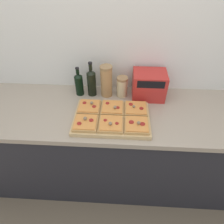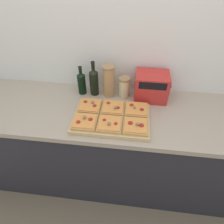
{
  "view_description": "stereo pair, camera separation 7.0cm",
  "coord_description": "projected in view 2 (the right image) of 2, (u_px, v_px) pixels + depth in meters",
  "views": [
    {
      "loc": [
        0.04,
        -0.84,
        1.88
      ],
      "look_at": [
        -0.02,
        0.24,
        0.93
      ],
      "focal_mm": 32.0,
      "sensor_mm": 36.0,
      "label": 1
    },
    {
      "loc": [
        0.11,
        -0.83,
        1.88
      ],
      "look_at": [
        -0.02,
        0.24,
        0.93
      ],
      "focal_mm": 32.0,
      "sensor_mm": 36.0,
      "label": 2
    }
  ],
  "objects": [
    {
      "name": "grain_jar_tall",
      "position": [
        109.0,
        81.0,
        1.6
      ],
      "size": [
        0.1,
        0.1,
        0.26
      ],
      "color": "#AD7F4C",
      "rests_on": "kitchen_counter"
    },
    {
      "name": "kitchen_counter",
      "position": [
        115.0,
        147.0,
        1.82
      ],
      "size": [
        2.63,
        0.67,
        0.88
      ],
      "color": "#232328",
      "rests_on": "ground_plane"
    },
    {
      "name": "pizza_slice_back_left",
      "position": [
        90.0,
        106.0,
        1.5
      ],
      "size": [
        0.16,
        0.16,
        0.05
      ],
      "color": "tan",
      "rests_on": "cutting_board"
    },
    {
      "name": "pizza_slice_front_left",
      "position": [
        85.0,
        122.0,
        1.37
      ],
      "size": [
        0.16,
        0.16,
        0.05
      ],
      "color": "tan",
      "rests_on": "cutting_board"
    },
    {
      "name": "wine_bottle",
      "position": [
        94.0,
        81.0,
        1.62
      ],
      "size": [
        0.07,
        0.07,
        0.29
      ],
      "color": "black",
      "rests_on": "kitchen_counter"
    },
    {
      "name": "grain_jar_short",
      "position": [
        124.0,
        87.0,
        1.62
      ],
      "size": [
        0.09,
        0.09,
        0.17
      ],
      "color": "beige",
      "rests_on": "kitchen_counter"
    },
    {
      "name": "toaster_oven",
      "position": [
        151.0,
        86.0,
        1.58
      ],
      "size": [
        0.28,
        0.2,
        0.22
      ],
      "color": "red",
      "rests_on": "kitchen_counter"
    },
    {
      "name": "olive_oil_bottle",
      "position": [
        82.0,
        83.0,
        1.64
      ],
      "size": [
        0.07,
        0.07,
        0.25
      ],
      "color": "black",
      "rests_on": "kitchen_counter"
    },
    {
      "name": "cutting_board",
      "position": [
        111.0,
        118.0,
        1.44
      ],
      "size": [
        0.54,
        0.36,
        0.03
      ],
      "primitive_type": "cube",
      "color": "tan",
      "rests_on": "kitchen_counter"
    },
    {
      "name": "pizza_slice_front_right",
      "position": [
        136.0,
        126.0,
        1.34
      ],
      "size": [
        0.16,
        0.16,
        0.05
      ],
      "color": "tan",
      "rests_on": "cutting_board"
    },
    {
      "name": "pizza_slice_front_center",
      "position": [
        110.0,
        124.0,
        1.35
      ],
      "size": [
        0.16,
        0.16,
        0.05
      ],
      "color": "tan",
      "rests_on": "cutting_board"
    },
    {
      "name": "ground_plane",
      "position": [
        111.0,
        204.0,
        1.87
      ],
      "size": [
        12.0,
        12.0,
        0.0
      ],
      "primitive_type": "plane",
      "color": "brown"
    },
    {
      "name": "pizza_slice_back_right",
      "position": [
        136.0,
        110.0,
        1.47
      ],
      "size": [
        0.16,
        0.16,
        0.05
      ],
      "color": "tan",
      "rests_on": "cutting_board"
    },
    {
      "name": "pizza_slice_back_center",
      "position": [
        113.0,
        108.0,
        1.48
      ],
      "size": [
        0.16,
        0.16,
        0.05
      ],
      "color": "tan",
      "rests_on": "cutting_board"
    },
    {
      "name": "wall_back",
      "position": [
        121.0,
        45.0,
        1.55
      ],
      "size": [
        6.0,
        0.06,
        2.5
      ],
      "color": "silver",
      "rests_on": "ground_plane"
    }
  ]
}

